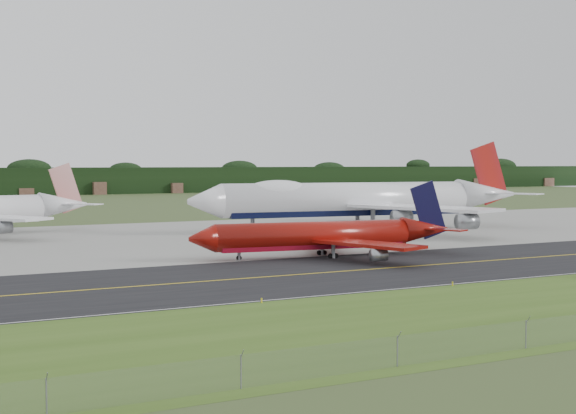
{
  "coord_description": "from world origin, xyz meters",
  "views": [
    {
      "loc": [
        -62.3,
        -93.82,
        14.35
      ],
      "look_at": [
        -2.5,
        22.0,
        7.08
      ],
      "focal_mm": 50.0,
      "sensor_mm": 36.0,
      "label": 1
    }
  ],
  "objects": [
    {
      "name": "ground",
      "position": [
        0.0,
        0.0,
        0.0
      ],
      "size": [
        600.0,
        600.0,
        0.0
      ],
      "primitive_type": "plane",
      "color": "#2D431F",
      "rests_on": "ground"
    },
    {
      "name": "grass_verge",
      "position": [
        0.0,
        -35.0,
        0.01
      ],
      "size": [
        400.0,
        30.0,
        0.01
      ],
      "primitive_type": "cube",
      "color": "#385619",
      "rests_on": "ground"
    },
    {
      "name": "taxiway",
      "position": [
        0.0,
        -4.0,
        0.01
      ],
      "size": [
        400.0,
        32.0,
        0.02
      ],
      "primitive_type": "cube",
      "color": "black",
      "rests_on": "ground"
    },
    {
      "name": "apron",
      "position": [
        0.0,
        51.0,
        0.01
      ],
      "size": [
        400.0,
        78.0,
        0.01
      ],
      "primitive_type": "cube",
      "color": "gray",
      "rests_on": "ground"
    },
    {
      "name": "taxiway_centreline",
      "position": [
        0.0,
        -4.0,
        0.03
      ],
      "size": [
        400.0,
        0.4,
        0.0
      ],
      "primitive_type": "cube",
      "color": "yellow",
      "rests_on": "taxiway"
    },
    {
      "name": "taxiway_edge_line",
      "position": [
        0.0,
        -19.5,
        0.03
      ],
      "size": [
        400.0,
        0.25,
        0.0
      ],
      "primitive_type": "cube",
      "color": "silver",
      "rests_on": "taxiway"
    },
    {
      "name": "horizon_treeline",
      "position": [
        0.0,
        273.76,
        5.47
      ],
      "size": [
        700.0,
        25.0,
        12.0
      ],
      "color": "black",
      "rests_on": "ground"
    },
    {
      "name": "jet_ba_747",
      "position": [
        28.29,
        49.34,
        6.48
      ],
      "size": [
        75.7,
        62.23,
        19.03
      ],
      "color": "white",
      "rests_on": "ground"
    },
    {
      "name": "jet_red_737",
      "position": [
        -1.34,
        11.32,
        3.17
      ],
      "size": [
        42.49,
        34.37,
        11.47
      ],
      "color": "maroon",
      "rests_on": "ground"
    },
    {
      "name": "edge_marker_left",
      "position": [
        -27.48,
        -20.5,
        0.25
      ],
      "size": [
        0.16,
        0.16,
        0.5
      ],
      "primitive_type": "cylinder",
      "color": "yellow",
      "rests_on": "ground"
    },
    {
      "name": "edge_marker_center",
      "position": [
        -2.9,
        -20.5,
        0.25
      ],
      "size": [
        0.16,
        0.16,
        0.5
      ],
      "primitive_type": "cylinder",
      "color": "yellow",
      "rests_on": "ground"
    }
  ]
}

